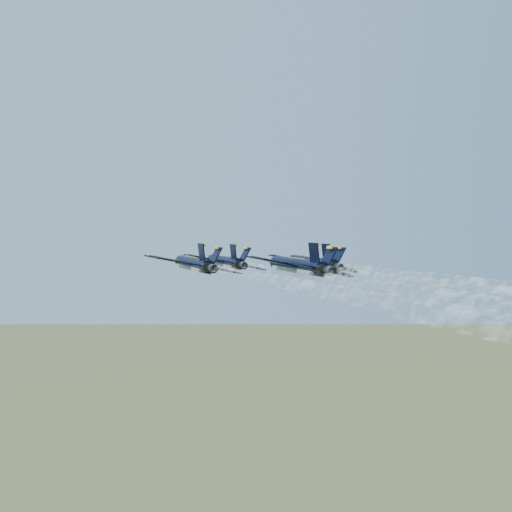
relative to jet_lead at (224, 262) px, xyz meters
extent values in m
cylinder|color=black|center=(0.07, -0.34, 0.04)|extent=(4.58, 13.82, 2.05)
cone|color=black|center=(-1.46, 7.69, 0.04)|extent=(2.52, 3.02, 2.05)
ellipsoid|color=black|center=(-0.48, 3.12, 0.59)|extent=(1.60, 2.65, 1.02)
cube|color=gray|center=(-0.05, -0.37, -0.62)|extent=(3.88, 12.36, 0.75)
cube|color=black|center=(-3.18, -1.80, 0.60)|extent=(6.77, 5.74, 1.31)
cube|color=#E8B60C|center=(-3.49, -0.08, 0.70)|extent=(5.21, 3.08, 1.31)
cube|color=black|center=(3.59, -0.51, -0.72)|extent=(6.28, 4.02, 1.31)
cube|color=#E8B60C|center=(3.28, 1.22, -0.62)|extent=(5.74, 1.08, 1.31)
cube|color=black|center=(-0.79, -7.16, 0.44)|extent=(3.13, 2.83, 0.65)
cube|color=black|center=(3.39, -6.36, -0.37)|extent=(2.93, 2.14, 0.65)
cube|color=black|center=(0.58, -6.16, 1.62)|extent=(0.92, 2.32, 2.68)
cube|color=black|center=(2.27, -5.84, 1.29)|extent=(1.84, 2.50, 2.43)
cylinder|color=black|center=(0.96, -7.56, 0.02)|extent=(1.54, 1.46, 1.33)
cylinder|color=black|center=(1.86, -7.39, -0.15)|extent=(1.54, 1.46, 1.33)
cylinder|color=black|center=(-6.15, -15.86, 0.04)|extent=(4.58, 13.82, 2.05)
cone|color=black|center=(-7.69, -7.82, 0.04)|extent=(2.52, 3.02, 2.05)
ellipsoid|color=black|center=(-6.71, -12.39, 0.59)|extent=(1.60, 2.65, 1.02)
cube|color=gray|center=(-6.28, -15.88, -0.62)|extent=(3.88, 12.36, 0.75)
cube|color=black|center=(-9.40, -17.32, 0.60)|extent=(6.77, 5.74, 1.31)
cube|color=#E8B60C|center=(-9.71, -15.59, 0.70)|extent=(5.21, 3.08, 1.31)
cube|color=black|center=(-2.63, -16.03, -0.72)|extent=(6.28, 4.02, 1.31)
cube|color=#E8B60C|center=(-2.94, -14.30, -0.62)|extent=(5.74, 1.08, 1.31)
cube|color=black|center=(-7.02, -22.67, 0.44)|extent=(3.13, 2.83, 0.65)
cube|color=black|center=(-2.84, -21.87, -0.37)|extent=(2.93, 2.14, 0.65)
cube|color=black|center=(-5.65, -21.67, 1.62)|extent=(0.92, 2.32, 2.68)
cube|color=black|center=(-3.95, -21.35, 1.29)|extent=(1.84, 2.50, 2.43)
cylinder|color=black|center=(-5.26, -23.07, 0.02)|extent=(1.54, 1.46, 1.33)
cylinder|color=black|center=(-4.37, -22.90, -0.15)|extent=(1.54, 1.46, 1.33)
cylinder|color=black|center=(11.11, -12.06, 0.04)|extent=(4.58, 13.82, 2.05)
cone|color=black|center=(9.58, -4.02, 0.04)|extent=(2.52, 3.02, 2.05)
ellipsoid|color=black|center=(10.56, -8.59, 0.59)|extent=(1.60, 2.65, 1.02)
cube|color=gray|center=(10.99, -12.08, -0.62)|extent=(3.88, 12.36, 0.75)
cube|color=black|center=(7.86, -13.52, 0.60)|extent=(6.77, 5.74, 1.31)
cube|color=#E8B60C|center=(7.55, -11.79, 0.70)|extent=(5.21, 3.08, 1.31)
cube|color=black|center=(14.63, -12.23, -0.72)|extent=(6.28, 4.02, 1.31)
cube|color=#E8B60C|center=(14.32, -10.50, -0.62)|extent=(5.74, 1.08, 1.31)
cube|color=black|center=(10.24, -18.87, 0.44)|extent=(3.13, 2.83, 0.65)
cube|color=black|center=(14.43, -18.07, -0.37)|extent=(2.93, 2.14, 0.65)
cube|color=black|center=(11.62, -17.87, 1.62)|extent=(0.92, 2.32, 2.68)
cube|color=black|center=(13.31, -17.55, 1.29)|extent=(1.84, 2.50, 2.43)
cylinder|color=black|center=(12.00, -19.27, 0.02)|extent=(1.54, 1.46, 1.33)
cylinder|color=black|center=(12.90, -19.10, -0.15)|extent=(1.54, 1.46, 1.33)
cylinder|color=black|center=(5.36, -27.63, 0.04)|extent=(4.58, 13.82, 2.05)
cone|color=black|center=(3.83, -19.60, 0.04)|extent=(2.52, 3.02, 2.05)
ellipsoid|color=black|center=(4.81, -24.17, 0.59)|extent=(1.60, 2.65, 1.02)
cube|color=gray|center=(5.24, -27.66, -0.62)|extent=(3.88, 12.36, 0.75)
cube|color=black|center=(2.12, -29.09, 0.60)|extent=(6.77, 5.74, 1.31)
cube|color=#E8B60C|center=(1.81, -27.37, 0.70)|extent=(5.21, 3.08, 1.31)
cube|color=black|center=(8.88, -27.80, -0.72)|extent=(6.28, 4.02, 1.31)
cube|color=#E8B60C|center=(8.58, -26.08, -0.62)|extent=(5.74, 1.08, 1.31)
cube|color=black|center=(4.50, -34.45, 0.44)|extent=(3.13, 2.83, 0.65)
cube|color=black|center=(8.68, -33.65, -0.37)|extent=(2.93, 2.14, 0.65)
cube|color=black|center=(5.87, -33.45, 1.62)|extent=(0.92, 2.32, 2.68)
cube|color=black|center=(7.57, -33.13, 1.29)|extent=(1.84, 2.50, 2.43)
cylinder|color=black|center=(6.26, -34.85, 0.02)|extent=(1.54, 1.46, 1.33)
cylinder|color=black|center=(7.15, -34.68, -0.15)|extent=(1.54, 1.46, 1.33)
cylinder|color=white|center=(3.43, -17.95, 0.04)|extent=(5.23, 22.05, 1.09)
cylinder|color=white|center=(7.36, -38.56, 0.04)|extent=(5.64, 22.12, 1.50)
cylinder|color=white|center=(11.29, -59.17, 0.04)|extent=(6.11, 22.21, 1.98)
cylinder|color=white|center=(-2.80, -33.47, 0.04)|extent=(5.23, 22.05, 1.09)
cylinder|color=white|center=(1.13, -54.08, 0.04)|extent=(5.64, 22.12, 1.50)
cylinder|color=white|center=(5.06, -74.68, 0.04)|extent=(6.11, 22.21, 1.98)
cylinder|color=white|center=(14.47, -29.67, 0.04)|extent=(5.23, 22.05, 1.09)
cylinder|color=white|center=(18.40, -50.28, 0.04)|extent=(5.64, 22.12, 1.50)
cylinder|color=white|center=(8.72, -45.25, 0.04)|extent=(5.23, 22.05, 1.09)
camera|label=1|loc=(-14.29, -111.07, 2.07)|focal=50.00mm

